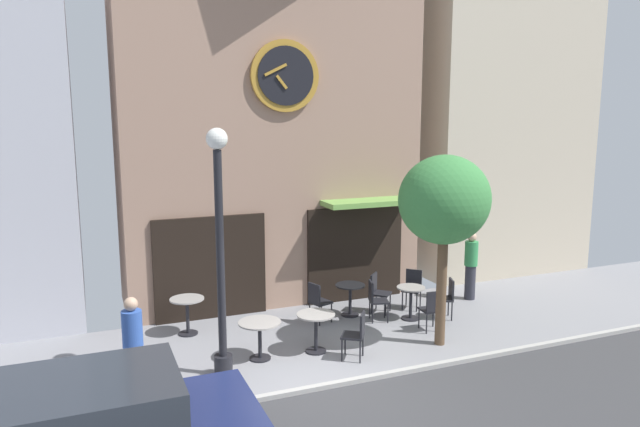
# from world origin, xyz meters

# --- Properties ---
(ground_plane) EXTENTS (27.49, 9.46, 0.13)m
(ground_plane) POSITION_xyz_m (0.00, -0.52, -0.02)
(ground_plane) COLOR gray
(clock_building) EXTENTS (7.09, 3.59, 10.22)m
(clock_building) POSITION_xyz_m (0.67, 5.35, 5.28)
(clock_building) COLOR #9E7A66
(clock_building) RESTS_ON ground_plane
(neighbor_building_right) EXTENTS (5.06, 3.42, 12.43)m
(neighbor_building_right) POSITION_xyz_m (7.55, 5.91, 6.21)
(neighbor_building_right) COLOR beige
(neighbor_building_right) RESTS_ON ground_plane
(street_lamp) EXTENTS (0.36, 0.36, 4.29)m
(street_lamp) POSITION_xyz_m (-1.54, 1.17, 2.18)
(street_lamp) COLOR black
(street_lamp) RESTS_ON ground_plane
(street_tree) EXTENTS (1.81, 1.63, 3.76)m
(street_tree) POSITION_xyz_m (2.75, 0.93, 2.87)
(street_tree) COLOR brown
(street_tree) RESTS_ON ground_plane
(cafe_table_near_curb) EXTENTS (0.70, 0.70, 0.77)m
(cafe_table_near_curb) POSITION_xyz_m (-1.78, 3.35, 0.54)
(cafe_table_near_curb) COLOR black
(cafe_table_near_curb) RESTS_ON ground_plane
(cafe_table_center) EXTENTS (0.79, 0.79, 0.73)m
(cafe_table_center) POSITION_xyz_m (-0.76, 1.58, 0.54)
(cafe_table_center) COLOR black
(cafe_table_center) RESTS_ON ground_plane
(cafe_table_center_left) EXTENTS (0.74, 0.74, 0.76)m
(cafe_table_center_left) POSITION_xyz_m (0.33, 1.50, 0.55)
(cafe_table_center_left) COLOR black
(cafe_table_center_left) RESTS_ON ground_plane
(cafe_table_leftmost) EXTENTS (0.67, 0.67, 0.72)m
(cafe_table_leftmost) POSITION_xyz_m (1.81, 3.12, 0.50)
(cafe_table_leftmost) COLOR black
(cafe_table_leftmost) RESTS_ON ground_plane
(cafe_table_rightmost) EXTENTS (0.63, 0.63, 0.74)m
(cafe_table_rightmost) POSITION_xyz_m (2.96, 2.40, 0.49)
(cafe_table_rightmost) COLOR black
(cafe_table_rightmost) RESTS_ON ground_plane
(cafe_chair_outer) EXTENTS (0.50, 0.50, 0.90)m
(cafe_chair_outer) POSITION_xyz_m (0.96, 2.95, 0.53)
(cafe_chair_outer) COLOR black
(cafe_chair_outer) RESTS_ON ground_plane
(cafe_chair_under_awning) EXTENTS (0.50, 0.50, 0.90)m
(cafe_chair_under_awning) POSITION_xyz_m (2.17, 2.59, 0.53)
(cafe_chair_under_awning) COLOR black
(cafe_chair_under_awning) RESTS_ON ground_plane
(cafe_chair_left_end) EXTENTS (0.57, 0.57, 0.90)m
(cafe_chair_left_end) POSITION_xyz_m (3.40, 3.06, 0.53)
(cafe_chair_left_end) COLOR black
(cafe_chair_left_end) RESTS_ON ground_plane
(cafe_chair_by_entrance) EXTENTS (0.43, 0.43, 0.90)m
(cafe_chair_by_entrance) POSITION_xyz_m (2.98, 1.56, 0.53)
(cafe_chair_by_entrance) COLOR black
(cafe_chair_by_entrance) RESTS_ON ground_plane
(cafe_chair_facing_street) EXTENTS (0.57, 0.57, 0.90)m
(cafe_chair_facing_street) POSITION_xyz_m (2.50, 3.09, 0.53)
(cafe_chair_facing_street) COLOR black
(cafe_chair_facing_street) RESTS_ON ground_plane
(cafe_chair_near_tree) EXTENTS (0.56, 0.56, 0.90)m
(cafe_chair_near_tree) POSITION_xyz_m (0.91, 0.89, 0.53)
(cafe_chair_near_tree) COLOR black
(cafe_chair_near_tree) RESTS_ON ground_plane
(cafe_chair_mid_row) EXTENTS (0.52, 0.52, 0.90)m
(cafe_chair_mid_row) POSITION_xyz_m (3.72, 2.14, 0.53)
(cafe_chair_mid_row) COLOR black
(cafe_chair_mid_row) RESTS_ON ground_plane
(pedestrian_green) EXTENTS (0.44, 0.44, 1.67)m
(pedestrian_green) POSITION_xyz_m (5.06, 3.09, 0.86)
(pedestrian_green) COLOR #2D2D38
(pedestrian_green) RESTS_ON ground_plane
(pedestrian_blue) EXTENTS (0.39, 0.39, 1.67)m
(pedestrian_blue) POSITION_xyz_m (-3.04, 0.91, 0.86)
(pedestrian_blue) COLOR #2D2D38
(pedestrian_blue) RESTS_ON ground_plane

